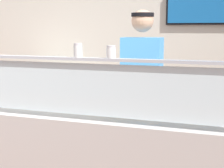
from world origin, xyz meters
TOP-DOWN VIEW (x-y plane):
  - shop_rear_unit at (1.15, 2.72)m, footprint 6.68×0.13m
  - serving_counter at (1.14, 0.40)m, footprint 2.28×0.80m
  - sneeze_guard at (1.14, 0.06)m, footprint 2.10×0.06m
  - pizza_tray at (1.26, 0.45)m, footprint 0.49×0.49m
  - pizza_server at (1.26, 0.43)m, footprint 0.13×0.29m
  - parmesan_shaker at (0.99, 0.06)m, footprint 0.06×0.06m
  - pepper_flake_shaker at (1.23, 0.06)m, footprint 0.06×0.06m
  - worker_figure at (1.18, 1.12)m, footprint 0.41×0.50m
  - prep_shelf at (-0.52, 2.23)m, footprint 0.70×0.55m
  - pizza_box_stack at (-0.52, 2.23)m, footprint 0.48×0.46m

SIDE VIEW (x-z plane):
  - prep_shelf at x=-0.52m, z-range 0.00..0.87m
  - serving_counter at x=1.14m, z-range 0.00..0.95m
  - pizza_box_stack at x=-0.52m, z-range 0.87..1.05m
  - pizza_tray at x=1.26m, z-range 0.95..0.99m
  - pizza_server at x=1.26m, z-range 0.99..0.99m
  - worker_figure at x=1.18m, z-range 0.13..1.89m
  - sneeze_guard at x=1.14m, z-range 1.01..1.45m
  - shop_rear_unit at x=1.15m, z-range 0.01..2.71m
  - pepper_flake_shaker at x=1.23m, z-range 1.38..1.47m
  - parmesan_shaker at x=0.99m, z-range 1.38..1.48m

